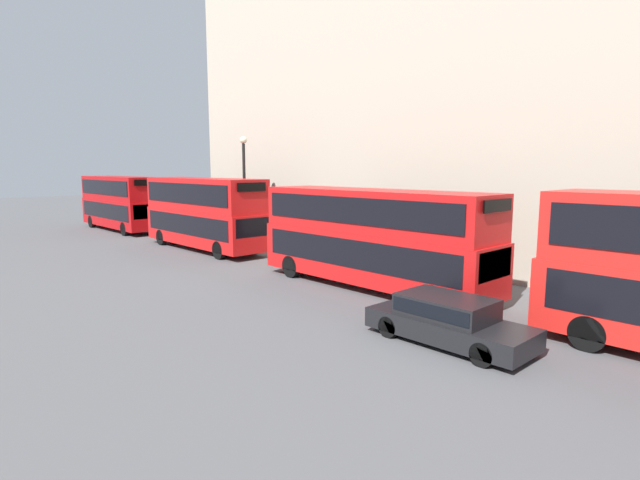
{
  "coord_description": "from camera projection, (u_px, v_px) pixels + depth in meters",
  "views": [
    {
      "loc": [
        -13.76,
        5.95,
        4.97
      ],
      "look_at": [
        0.48,
        21.2,
        1.92
      ],
      "focal_mm": 28.0,
      "sensor_mm": 36.0,
      "label": 1
    }
  ],
  "objects": [
    {
      "name": "bus_second_in_queue",
      "position": [
        372.0,
        234.0,
        20.39
      ],
      "size": [
        2.59,
        10.85,
        4.07
      ],
      "color": "red",
      "rests_on": "ground"
    },
    {
      "name": "bus_third_in_queue",
      "position": [
        204.0,
        210.0,
        30.09
      ],
      "size": [
        2.59,
        10.13,
        4.32
      ],
      "color": "red",
      "rests_on": "ground"
    },
    {
      "name": "bus_trailing",
      "position": [
        120.0,
        201.0,
        39.39
      ],
      "size": [
        2.59,
        10.05,
        4.24
      ],
      "color": "#B20C0F",
      "rests_on": "ground"
    },
    {
      "name": "car_hatchback",
      "position": [
        448.0,
        319.0,
        14.11
      ],
      "size": [
        1.87,
        4.69,
        1.36
      ],
      "color": "black",
      "rests_on": "ground"
    },
    {
      "name": "street_lamp",
      "position": [
        244.0,
        180.0,
        30.33
      ],
      "size": [
        0.44,
        0.44,
        6.81
      ],
      "color": "black",
      "rests_on": "ground"
    }
  ]
}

